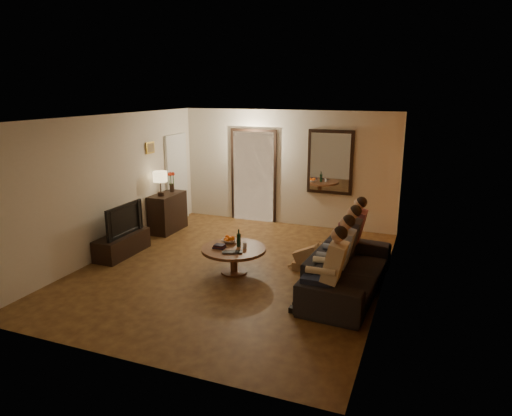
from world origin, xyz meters
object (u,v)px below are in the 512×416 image
at_px(coffee_table, 234,260).
at_px(laptop, 232,253).
at_px(tv_stand, 122,244).
at_px(person_c, 346,247).
at_px(dresser, 168,212).
at_px(person_b, 338,260).
at_px(table_lamp, 160,184).
at_px(person_d, 352,236).
at_px(dog, 307,255).
at_px(bowl, 229,241).
at_px(tv, 120,219).
at_px(sofa, 348,270).
at_px(wine_bottle, 239,238).
at_px(person_a, 330,275).

distance_m(coffee_table, laptop, 0.38).
xyz_separation_m(tv_stand, person_c, (4.16, 0.24, 0.40)).
relative_size(dresser, person_b, 0.78).
xyz_separation_m(table_lamp, person_d, (4.16, -0.56, -0.51)).
xyz_separation_m(person_b, person_d, (0.00, 1.20, 0.00)).
height_order(person_d, coffee_table, person_d).
bearing_deg(dog, bowl, -162.05).
xyz_separation_m(tv, sofa, (4.26, -0.06, -0.35)).
height_order(tv, laptop, tv).
distance_m(tv_stand, laptop, 2.47).
xyz_separation_m(person_b, dog, (-0.69, 0.85, -0.32)).
xyz_separation_m(dresser, coffee_table, (2.33, -1.67, -0.19)).
distance_m(person_b, bowl, 2.08).
xyz_separation_m(dresser, tv, (0.00, -1.62, 0.27)).
xyz_separation_m(tv_stand, person_d, (4.16, 0.84, 0.40)).
distance_m(dresser, sofa, 4.58).
xyz_separation_m(tv_stand, tv, (0.00, 0.00, 0.49)).
bearing_deg(dresser, tv, -90.00).
xyz_separation_m(table_lamp, wine_bottle, (2.38, -1.35, -0.50)).
bearing_deg(wine_bottle, dresser, 146.63).
height_order(person_d, dog, person_d).
height_order(dresser, person_a, person_a).
bearing_deg(person_c, coffee_table, -171.11).
xyz_separation_m(dresser, table_lamp, (0.00, -0.22, 0.69)).
bearing_deg(dresser, person_c, -18.38).
relative_size(person_c, laptop, 3.65).
bearing_deg(person_a, person_d, 90.00).
height_order(table_lamp, tv_stand, table_lamp).
bearing_deg(tv_stand, bowl, 4.59).
relative_size(tv, person_b, 0.85).
xyz_separation_m(person_d, laptop, (-1.73, -1.17, -0.14)).
distance_m(tv_stand, wine_bottle, 2.41).
xyz_separation_m(dresser, person_a, (4.16, -2.58, 0.18)).
height_order(tv_stand, sofa, sofa).
height_order(table_lamp, laptop, table_lamp).
bearing_deg(tv_stand, sofa, -0.83).
height_order(tv, person_b, person_b).
xyz_separation_m(person_d, dog, (-0.69, -0.35, -0.32)).
height_order(person_c, coffee_table, person_c).
bearing_deg(dog, person_d, 31.29).
bearing_deg(coffee_table, wine_bottle, 63.43).
xyz_separation_m(person_b, laptop, (-1.73, 0.03, -0.14)).
relative_size(dresser, laptop, 2.86).
xyz_separation_m(person_a, person_c, (0.00, 1.20, 0.00)).
bearing_deg(tv, sofa, -90.83).
height_order(sofa, person_b, person_b).
bearing_deg(sofa, person_c, 22.23).
relative_size(tv, person_c, 0.85).
height_order(tv_stand, bowl, bowl).
distance_m(person_c, bowl, 2.01).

